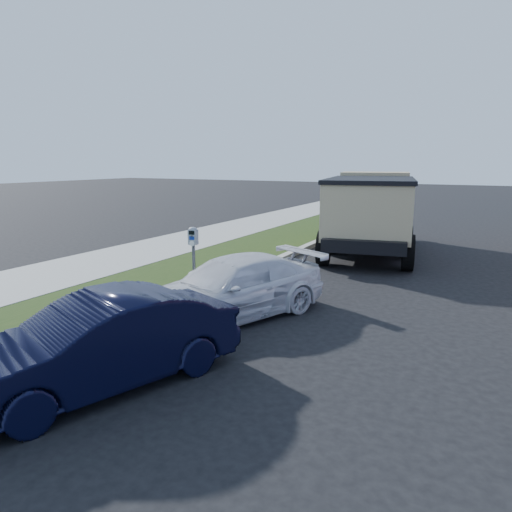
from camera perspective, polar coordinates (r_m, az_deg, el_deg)
The scene contains 6 objects.
ground at distance 9.16m, azimuth 4.89°, elevation -8.11°, with size 120.00×120.00×0.00m, color black.
streetside at distance 13.68m, azimuth -13.62°, elevation -1.41°, with size 6.12×50.00×0.15m.
parking_meter at distance 10.31m, azimuth -7.84°, elevation 1.29°, with size 0.23×0.17×1.53m.
white_wagon at distance 9.26m, azimuth -2.70°, elevation -3.92°, with size 1.70×4.17×1.21m, color silver.
navy_sedan at distance 6.74m, azimuth -18.89°, elevation -10.28°, with size 1.37×3.92×1.29m, color black.
dump_truck at distance 16.46m, azimuth 14.20°, elevation 5.86°, with size 3.84×7.25×2.70m.
Camera 1 is at (3.31, -7.95, 3.10)m, focal length 32.00 mm.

